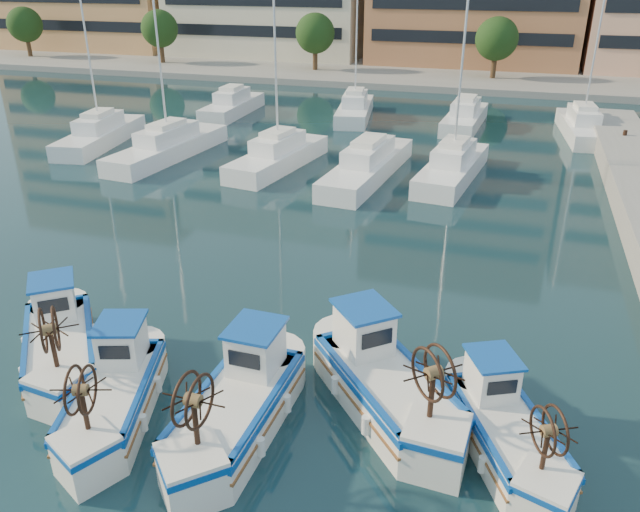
# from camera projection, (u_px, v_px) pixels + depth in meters

# --- Properties ---
(ground) EXTENTS (300.00, 300.00, 0.00)m
(ground) POSITION_uv_depth(u_px,v_px,m) (187.00, 430.00, 15.22)
(ground) COLOR #1B3E48
(ground) RESTS_ON ground
(yacht_marina) EXTENTS (37.93, 23.38, 11.50)m
(yacht_marina) POSITION_uv_depth(u_px,v_px,m) (366.00, 137.00, 39.48)
(yacht_marina) COLOR white
(yacht_marina) RESTS_ON ground
(fishing_boat_a) EXTENTS (4.08, 4.46, 2.78)m
(fishing_boat_a) POSITION_uv_depth(u_px,v_px,m) (59.00, 340.00, 17.49)
(fishing_boat_a) COLOR white
(fishing_boat_a) RESTS_ON ground
(fishing_boat_b) EXTENTS (2.91, 4.40, 2.66)m
(fishing_boat_b) POSITION_uv_depth(u_px,v_px,m) (115.00, 390.00, 15.48)
(fishing_boat_b) COLOR white
(fishing_boat_b) RESTS_ON ground
(fishing_boat_c) EXTENTS (1.97, 4.65, 2.88)m
(fishing_boat_c) POSITION_uv_depth(u_px,v_px,m) (239.00, 401.00, 14.98)
(fishing_boat_c) COLOR white
(fishing_boat_c) RESTS_ON ground
(fishing_boat_d) EXTENTS (4.50, 4.73, 3.00)m
(fishing_boat_d) POSITION_uv_depth(u_px,v_px,m) (383.00, 380.00, 15.71)
(fishing_boat_d) COLOR white
(fishing_boat_d) RESTS_ON ground
(fishing_boat_e) EXTENTS (3.16, 4.14, 2.50)m
(fishing_boat_e) POSITION_uv_depth(u_px,v_px,m) (504.00, 425.00, 14.35)
(fishing_boat_e) COLOR white
(fishing_boat_e) RESTS_ON ground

